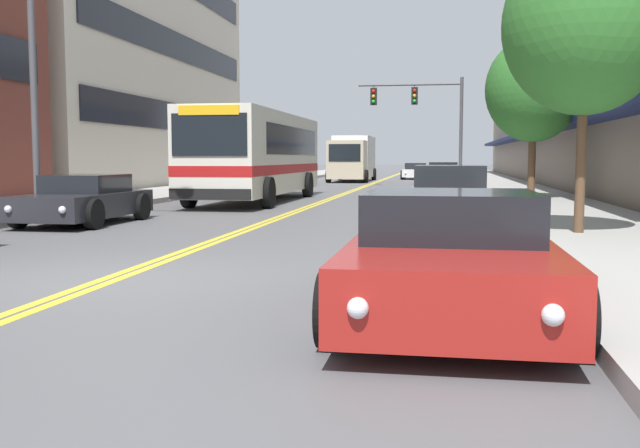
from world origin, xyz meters
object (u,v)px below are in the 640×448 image
car_white_moving_lead (416,171)px  street_tree_right_mid (534,89)px  car_red_parked_right_foreground (450,260)px  car_black_parked_right_end (443,180)px  box_truck (352,158)px  city_bus (258,152)px  car_silver_parked_right_far (443,175)px  street_lamp_left_near (45,29)px  car_charcoal_parked_left_mid (84,200)px  car_beige_parked_left_far (284,176)px  street_tree_right_near (585,25)px  traffic_signal_mast (424,110)px  car_champagne_parked_right_mid (449,201)px

car_white_moving_lead → street_tree_right_mid: bearing=-79.6°
car_red_parked_right_foreground → car_white_moving_lead: size_ratio=0.95×
car_black_parked_right_end → box_truck: bearing=111.7°
city_bus → car_silver_parked_right_far: bearing=66.8°
street_lamp_left_near → car_white_moving_lead: bearing=79.2°
car_white_moving_lead → street_lamp_left_near: (-7.22, -37.96, 4.04)m
street_tree_right_mid → car_white_moving_lead: bearing=100.4°
car_red_parked_right_foreground → car_silver_parked_right_far: car_silver_parked_right_far is taller
city_bus → car_charcoal_parked_left_mid: (-1.85, -9.50, -1.22)m
street_lamp_left_near → car_charcoal_parked_left_mid: bearing=24.2°
car_beige_parked_left_far → car_white_moving_lead: (6.65, 15.09, -0.03)m
city_bus → car_red_parked_right_foreground: size_ratio=2.61×
car_black_parked_right_end → box_truck: (-6.03, 15.12, 0.99)m
car_white_moving_lead → street_tree_right_near: (4.58, -39.54, 3.48)m
city_bus → street_tree_right_mid: bearing=2.4°
car_white_moving_lead → street_tree_right_near: bearing=-83.4°
car_black_parked_right_end → street_tree_right_near: size_ratio=0.82×
box_truck → traffic_signal_mast: 10.45m
city_bus → box_truck: city_bus is taller
city_bus → traffic_signal_mast: (5.64, 13.57, 2.38)m
car_charcoal_parked_left_mid → car_champagne_parked_right_mid: size_ratio=0.97×
car_red_parked_right_foreground → car_silver_parked_right_far: bearing=90.1°
car_white_moving_lead → street_tree_right_near: 39.96m
car_white_moving_lead → box_truck: 7.10m
car_charcoal_parked_left_mid → car_black_parked_right_end: bearing=63.0°
box_truck → street_lamp_left_near: bearing=-95.7°
city_bus → street_tree_right_near: street_tree_right_near is taller
car_beige_parked_left_far → car_silver_parked_right_far: (8.67, 2.58, 0.03)m
car_silver_parked_right_far → street_lamp_left_near: 27.37m
car_red_parked_right_foreground → car_silver_parked_right_far: 34.01m
car_silver_parked_right_far → street_lamp_left_near: street_lamp_left_near is taller
car_champagne_parked_right_mid → car_black_parked_right_end: 16.92m
city_bus → car_champagne_parked_right_mid: 11.89m
car_champagne_parked_right_mid → street_tree_right_mid: street_tree_right_mid is taller
car_silver_parked_right_far → box_truck: (-6.04, 6.75, 0.95)m
car_silver_parked_right_far → car_black_parked_right_end: 8.38m
car_charcoal_parked_left_mid → street_tree_right_mid: bearing=40.5°
car_red_parked_right_foreground → car_black_parked_right_end: size_ratio=0.93×
city_bus → car_champagne_parked_right_mid: city_bus is taller
street_tree_right_mid → traffic_signal_mast: bearing=107.3°
street_lamp_left_near → street_tree_right_mid: size_ratio=1.37×
car_red_parked_right_foreground → street_tree_right_near: bearing=70.5°
car_white_moving_lead → car_black_parked_right_end: bearing=-84.5°
box_truck → street_tree_right_near: 34.94m
car_silver_parked_right_far → traffic_signal_mast: bearing=-117.2°
car_beige_parked_left_far → traffic_signal_mast: 8.42m
car_charcoal_parked_left_mid → street_tree_right_mid: 15.63m
city_bus → car_beige_parked_left_far: 13.27m
street_tree_right_near → street_tree_right_mid: 11.80m
car_beige_parked_left_far → street_lamp_left_near: bearing=-91.4°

